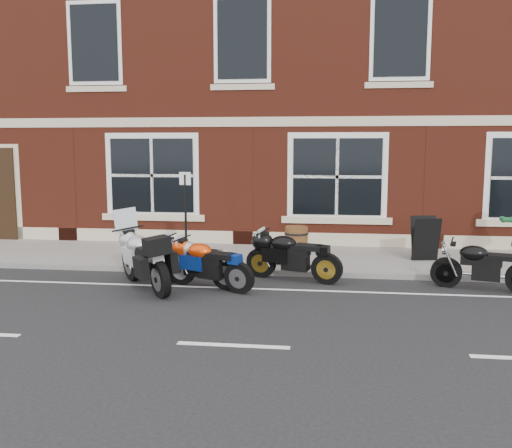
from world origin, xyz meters
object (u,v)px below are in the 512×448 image
object	(u,v)px
moto_touring_silver	(145,257)
moto_sport_silver	(195,260)
a_board_sign	(425,238)
barrel_planter	(296,240)
moto_sport_black	(292,255)
parking_sign	(186,210)
moto_sport_red	(208,262)
moto_naked_black	(482,264)

from	to	relation	value
moto_touring_silver	moto_sport_silver	size ratio (longest dim) A/B	0.98
moto_touring_silver	a_board_sign	bearing A→B (deg)	-11.81
moto_sport_silver	barrel_planter	xyz separation A→B (m)	(1.84, 3.13, -0.07)
moto_sport_silver	moto_sport_black	bearing A→B (deg)	-50.28
a_board_sign	parking_sign	size ratio (longest dim) A/B	0.50
moto_touring_silver	moto_sport_black	world-z (taller)	moto_touring_silver
moto_touring_silver	barrel_planter	world-z (taller)	moto_touring_silver
moto_sport_black	a_board_sign	distance (m)	3.57
a_board_sign	parking_sign	world-z (taller)	parking_sign
moto_sport_silver	parking_sign	world-z (taller)	parking_sign
barrel_planter	moto_sport_silver	bearing A→B (deg)	-120.49
moto_sport_black	barrel_planter	bearing A→B (deg)	18.77
moto_sport_red	moto_sport_black	xyz separation A→B (m)	(1.58, 0.88, 0.03)
moto_touring_silver	moto_sport_red	world-z (taller)	moto_touring_silver
moto_touring_silver	moto_sport_black	xyz separation A→B (m)	(2.83, 0.98, -0.08)
moto_touring_silver	moto_sport_silver	world-z (taller)	moto_touring_silver
moto_sport_red	parking_sign	bearing A→B (deg)	49.47
moto_sport_black	moto_naked_black	distance (m)	3.70
moto_touring_silver	moto_sport_red	xyz separation A→B (m)	(1.25, 0.10, -0.10)
moto_touring_silver	moto_naked_black	world-z (taller)	moto_touring_silver
moto_touring_silver	barrel_planter	bearing A→B (deg)	12.49
moto_sport_silver	barrel_planter	bearing A→B (deg)	-10.68
moto_sport_black	parking_sign	size ratio (longest dim) A/B	0.99
moto_sport_silver	moto_naked_black	world-z (taller)	moto_sport_silver
a_board_sign	barrel_planter	xyz separation A→B (m)	(-3.04, 0.50, -0.18)
moto_naked_black	parking_sign	bearing A→B (deg)	93.22
moto_sport_red	moto_sport_black	bearing A→B (deg)	-37.13
moto_naked_black	barrel_planter	bearing A→B (deg)	69.21
moto_sport_red	parking_sign	world-z (taller)	parking_sign
moto_touring_silver	a_board_sign	xyz separation A→B (m)	(5.82, 2.93, 0.01)
moto_sport_black	parking_sign	bearing A→B (deg)	84.77
moto_sport_red	barrel_planter	xyz separation A→B (m)	(1.53, 3.33, -0.07)
moto_sport_black	moto_sport_silver	bearing A→B (deg)	127.53
moto_sport_red	moto_sport_silver	distance (m)	0.37
moto_sport_black	barrel_planter	xyz separation A→B (m)	(-0.05, 2.45, -0.09)
moto_touring_silver	moto_sport_black	size ratio (longest dim) A/B	0.93
moto_sport_black	a_board_sign	size ratio (longest dim) A/B	1.99
moto_sport_silver	a_board_sign	xyz separation A→B (m)	(4.88, 2.63, 0.11)
moto_sport_red	a_board_sign	bearing A→B (deg)	-34.59
moto_naked_black	a_board_sign	size ratio (longest dim) A/B	1.88
parking_sign	moto_touring_silver	bearing A→B (deg)	-82.45
moto_sport_black	moto_naked_black	xyz separation A→B (m)	(3.69, -0.35, -0.03)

